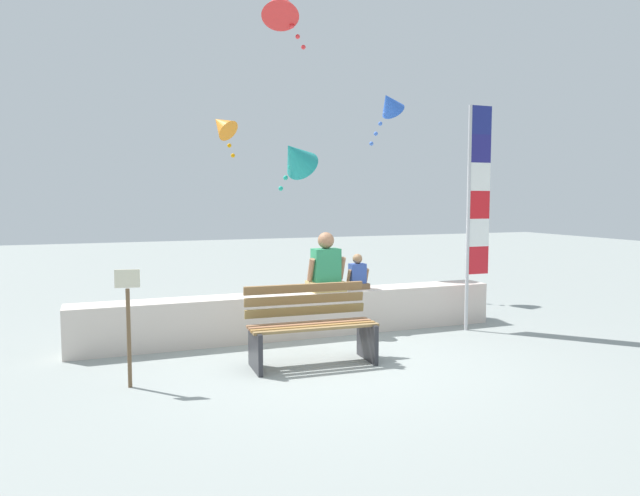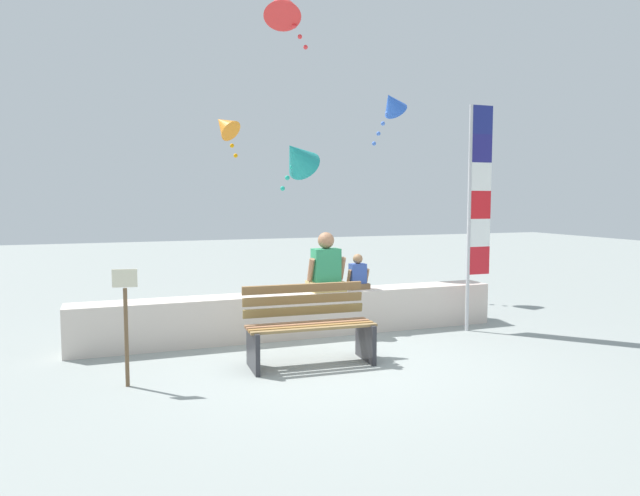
# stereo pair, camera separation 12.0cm
# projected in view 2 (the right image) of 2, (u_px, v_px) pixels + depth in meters

# --- Properties ---
(ground_plane) EXTENTS (40.00, 40.00, 0.00)m
(ground_plane) POSITION_uv_depth(u_px,v_px,m) (332.00, 360.00, 6.72)
(ground_plane) COLOR gray
(seawall_ledge) EXTENTS (5.88, 0.48, 0.60)m
(seawall_ledge) POSITION_uv_depth(u_px,v_px,m) (297.00, 314.00, 7.91)
(seawall_ledge) COLOR beige
(seawall_ledge) RESTS_ON ground
(park_bench) EXTENTS (1.47, 0.67, 0.88)m
(park_bench) POSITION_uv_depth(u_px,v_px,m) (309.00, 328.00, 6.58)
(park_bench) COLOR olive
(park_bench) RESTS_ON ground
(person_adult) EXTENTS (0.53, 0.39, 0.82)m
(person_adult) POSITION_uv_depth(u_px,v_px,m) (326.00, 268.00, 8.02)
(person_adult) COLOR tan
(person_adult) RESTS_ON seawall_ledge
(person_child) EXTENTS (0.33, 0.24, 0.50)m
(person_child) POSITION_uv_depth(u_px,v_px,m) (358.00, 275.00, 8.20)
(person_child) COLOR brown
(person_child) RESTS_ON seawall_ledge
(flag_banner) EXTENTS (0.38, 0.05, 3.17)m
(flag_banner) POSITION_uv_depth(u_px,v_px,m) (476.00, 202.00, 8.13)
(flag_banner) COLOR #B7B7BC
(flag_banner) RESTS_ON ground
(kite_orange) EXTENTS (0.69, 0.72, 0.87)m
(kite_orange) POSITION_uv_depth(u_px,v_px,m) (225.00, 126.00, 10.69)
(kite_orange) COLOR orange
(kite_blue) EXTENTS (0.73, 0.73, 1.05)m
(kite_blue) POSITION_uv_depth(u_px,v_px,m) (392.00, 104.00, 10.72)
(kite_blue) COLOR blue
(kite_red) EXTENTS (0.91, 1.03, 1.18)m
(kite_red) POSITION_uv_depth(u_px,v_px,m) (283.00, 5.00, 10.16)
(kite_red) COLOR red
(kite_teal) EXTENTS (0.99, 0.95, 0.98)m
(kite_teal) POSITION_uv_depth(u_px,v_px,m) (297.00, 156.00, 9.67)
(kite_teal) COLOR teal
(sign_post) EXTENTS (0.24, 0.06, 1.18)m
(sign_post) POSITION_uv_depth(u_px,v_px,m) (126.00, 317.00, 5.73)
(sign_post) COLOR brown
(sign_post) RESTS_ON ground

